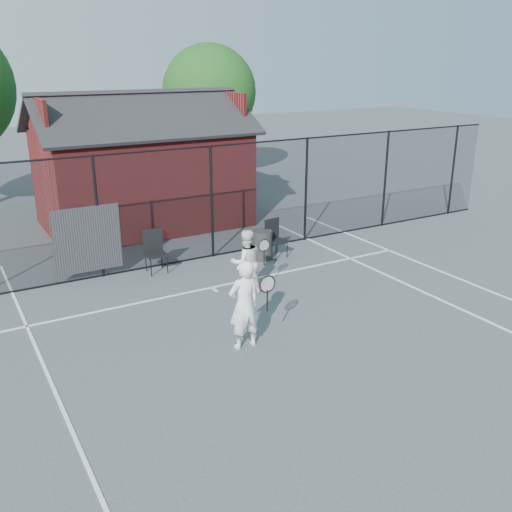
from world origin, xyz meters
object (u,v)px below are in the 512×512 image
chair_left (156,253)px  waste_bin (262,245)px  clubhouse (142,175)px  player_back (246,262)px  player_front (244,304)px  chair_right (277,239)px

chair_left → waste_bin: size_ratio=1.34×
clubhouse → player_back: size_ratio=4.34×
player_front → chair_right: player_front is taller
waste_bin → clubhouse: bearing=107.8°
clubhouse → player_front: size_ratio=3.82×
player_front → player_back: (1.27, 2.24, -0.11)m
player_back → waste_bin: 2.39m
player_front → waste_bin: (2.76, 4.06, -0.46)m
player_front → chair_left: bearing=90.5°
chair_right → clubhouse: bearing=101.7°
clubhouse → chair_left: clubhouse is taller
chair_right → chair_left: bearing=161.0°
clubhouse → waste_bin: 5.22m
player_front → player_back: bearing=60.5°
clubhouse → player_front: bearing=-97.7°
player_back → waste_bin: size_ratio=1.91×
player_front → chair_left: player_front is taller
player_front → waste_bin: player_front is taller
clubhouse → player_front: 9.01m
player_back → chair_left: bearing=120.1°
clubhouse → player_front: (-1.21, -8.90, -0.75)m
player_back → waste_bin: bearing=50.6°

